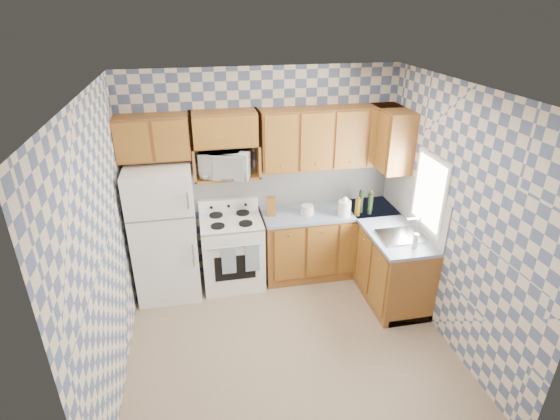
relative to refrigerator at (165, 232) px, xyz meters
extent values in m
plane|color=#8A7359|center=(1.27, -1.25, -0.84)|extent=(3.40, 3.40, 0.00)
cube|color=slate|center=(1.27, 0.35, 0.51)|extent=(3.40, 0.02, 2.70)
cube|color=slate|center=(2.97, -1.25, 0.51)|extent=(0.02, 3.20, 2.70)
cube|color=white|center=(1.68, 0.34, 0.36)|extent=(2.60, 0.02, 0.56)
cube|color=white|center=(2.96, -0.45, 0.36)|extent=(0.02, 1.60, 0.56)
cube|color=white|center=(0.00, 0.00, 0.00)|extent=(0.75, 0.70, 1.68)
cube|color=white|center=(0.80, 0.03, -0.39)|extent=(0.76, 0.65, 0.90)
cube|color=silver|center=(0.80, 0.03, 0.07)|extent=(0.76, 0.65, 0.02)
cube|color=white|center=(0.80, 0.30, 0.16)|extent=(0.76, 0.08, 0.17)
cube|color=navy|center=(0.73, -0.32, -0.29)|extent=(0.17, 0.02, 0.36)
cube|color=navy|center=(1.02, -0.32, -0.29)|extent=(0.17, 0.02, 0.36)
cube|color=brown|center=(2.10, 0.05, -0.40)|extent=(1.75, 0.60, 0.88)
cube|color=brown|center=(2.67, -0.45, -0.40)|extent=(0.60, 1.60, 0.88)
cube|color=gray|center=(2.10, 0.05, 0.06)|extent=(1.77, 0.63, 0.04)
cube|color=gray|center=(2.67, -0.45, 0.06)|extent=(0.63, 1.60, 0.04)
cube|color=brown|center=(2.10, 0.19, 1.01)|extent=(1.75, 0.33, 0.74)
cube|color=brown|center=(-0.02, 0.19, 1.13)|extent=(0.82, 0.33, 0.50)
cube|color=brown|center=(2.81, 0.00, 1.01)|extent=(0.33, 0.70, 0.74)
cube|color=brown|center=(0.80, 0.19, 0.60)|extent=(0.80, 0.33, 0.03)
imported|color=white|center=(0.80, 0.16, 0.77)|extent=(0.67, 0.55, 0.32)
cube|color=#B7B7BC|center=(2.67, -0.80, 0.09)|extent=(0.48, 0.40, 0.03)
cube|color=silver|center=(2.96, -0.80, 0.61)|extent=(0.02, 0.66, 0.86)
cylinder|color=black|center=(2.46, -0.09, 0.22)|extent=(0.06, 0.06, 0.29)
cylinder|color=black|center=(2.56, -0.15, 0.21)|extent=(0.06, 0.06, 0.27)
cylinder|color=#523507|center=(2.61, -0.05, 0.21)|extent=(0.06, 0.06, 0.25)
cylinder|color=#523507|center=(2.39, -0.17, 0.20)|extent=(0.06, 0.06, 0.23)
cube|color=brown|center=(1.32, 0.06, 0.20)|extent=(0.12, 0.12, 0.24)
cylinder|color=white|center=(2.22, -0.15, 0.18)|extent=(0.16, 0.16, 0.20)
cylinder|color=beige|center=(2.73, -1.06, 0.17)|extent=(0.06, 0.06, 0.17)
camera|label=1|loc=(0.45, -4.83, 2.53)|focal=28.00mm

